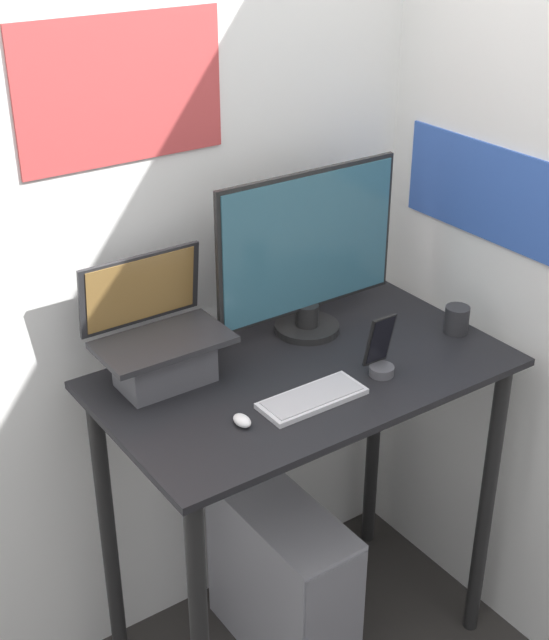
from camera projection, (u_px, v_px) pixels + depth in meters
The scene contains 9 objects.
wall_back at pixel (223, 223), 2.52m from camera, with size 6.00×0.06×2.60m.
desk at pixel (304, 432), 2.46m from camera, with size 1.10×0.62×1.01m.
laptop at pixel (161, 349), 2.28m from camera, with size 0.34×0.23×0.32m.
monitor at pixel (308, 256), 2.46m from camera, with size 0.58×0.19×0.48m.
keyboard at pixel (312, 398), 2.23m from camera, with size 0.28×0.11×0.02m.
mouse at pixel (242, 421), 2.13m from camera, with size 0.04×0.06×0.03m.
cell_phone at pixel (381, 355), 2.33m from camera, with size 0.08×0.07×0.17m.
computer_tower at pixel (282, 580), 2.71m from camera, with size 0.22×0.52×0.53m.
mug at pixel (457, 320), 2.54m from camera, with size 0.07×0.07×0.08m.
Camera 1 is at (-1.23, -1.32, 2.22)m, focal length 50.00 mm.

